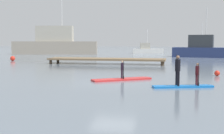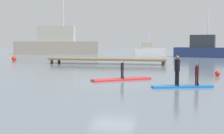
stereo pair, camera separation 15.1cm
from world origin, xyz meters
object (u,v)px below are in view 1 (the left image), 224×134
(motor_boat_small_navy, at_px, (147,50))
(mooring_buoy_near, at_px, (217,73))
(paddleboard_near, at_px, (122,79))
(fishing_boat_green_midground, at_px, (204,50))
(paddler_child_solo, at_px, (122,69))
(paddleboard_far, at_px, (183,86))
(paddler_adult, at_px, (178,68))
(trawler_grey_distant, at_px, (199,50))
(fishing_boat_white_large, at_px, (55,44))
(mooring_buoy_far, at_px, (13,58))
(paddler_child_front, at_px, (197,73))

(motor_boat_small_navy, bearing_deg, mooring_buoy_near, -77.32)
(paddleboard_near, relative_size, fishing_boat_green_midground, 0.36)
(paddler_child_solo, distance_m, paddleboard_far, 4.20)
(paddler_child_solo, bearing_deg, paddler_adult, -35.19)
(paddler_child_solo, xyz_separation_m, paddleboard_far, (3.52, -2.20, -0.65))
(paddleboard_near, relative_size, paddler_child_solo, 3.23)
(motor_boat_small_navy, height_order, trawler_grey_distant, trawler_grey_distant)
(paddleboard_far, relative_size, fishing_boat_green_midground, 0.32)
(fishing_boat_white_large, distance_m, motor_boat_small_navy, 17.32)
(paddleboard_far, distance_m, paddler_adult, 0.97)
(paddler_child_solo, xyz_separation_m, paddler_adult, (3.24, -2.28, 0.27))
(fishing_boat_white_large, distance_m, mooring_buoy_near, 39.10)
(fishing_boat_green_midground, height_order, mooring_buoy_far, fishing_boat_green_midground)
(mooring_buoy_far, bearing_deg, paddler_adult, -41.76)
(mooring_buoy_far, bearing_deg, motor_boat_small_navy, 60.61)
(paddler_adult, bearing_deg, paddler_child_solo, 144.81)
(paddleboard_near, xyz_separation_m, fishing_boat_green_midground, (7.23, 28.26, 1.10))
(paddler_child_solo, distance_m, mooring_buoy_near, 6.89)
(paddleboard_far, bearing_deg, mooring_buoy_far, 138.79)
(paddleboard_near, bearing_deg, paddler_child_solo, -5.97)
(fishing_boat_white_large, bearing_deg, trawler_grey_distant, 19.23)
(paddleboard_far, xyz_separation_m, paddler_adult, (-0.28, -0.09, 0.93))
(paddler_adult, distance_m, trawler_grey_distant, 45.55)
(paddleboard_far, bearing_deg, trawler_grey_distant, 85.03)
(paddler_child_solo, xyz_separation_m, mooring_buoy_far, (-16.11, 15.00, -0.41))
(paddler_child_front, relative_size, fishing_boat_green_midground, 0.12)
(mooring_buoy_near, height_order, mooring_buoy_far, mooring_buoy_far)
(paddler_adult, height_order, fishing_boat_white_large, fishing_boat_white_large)
(paddler_child_front, bearing_deg, motor_boat_small_navy, 98.82)
(fishing_boat_green_midground, bearing_deg, fishing_boat_white_large, 167.46)
(trawler_grey_distant, relative_size, mooring_buoy_far, 11.54)
(paddleboard_far, bearing_deg, fishing_boat_green_midground, 83.10)
(trawler_grey_distant, xyz_separation_m, mooring_buoy_far, (-23.57, -28.07, -0.45))
(paddler_child_solo, distance_m, paddler_child_front, 4.67)
(paddleboard_near, distance_m, mooring_buoy_near, 6.88)
(paddler_child_front, relative_size, mooring_buoy_far, 1.99)
(fishing_boat_white_large, height_order, mooring_buoy_near, fishing_boat_white_large)
(mooring_buoy_near, bearing_deg, paddleboard_far, -112.48)
(fishing_boat_white_large, bearing_deg, paddleboard_far, -58.61)
(paddleboard_near, bearing_deg, motor_boat_small_navy, 93.20)
(paddler_adult, distance_m, mooring_buoy_near, 6.44)
(paddleboard_far, relative_size, fishing_boat_white_large, 0.20)
(paddler_child_solo, xyz_separation_m, mooring_buoy_near, (5.89, 3.53, -0.52))
(paddler_child_front, bearing_deg, paddleboard_near, 154.98)
(trawler_grey_distant, relative_size, mooring_buoy_near, 18.11)
(paddler_adult, bearing_deg, trawler_grey_distant, 84.69)
(trawler_grey_distant, bearing_deg, paddler_child_solo, -99.82)
(paddler_adult, xyz_separation_m, mooring_buoy_far, (-19.35, 17.28, -0.68))
(paddleboard_near, bearing_deg, fishing_boat_white_large, 118.61)
(paddleboard_far, relative_size, trawler_grey_distant, 0.46)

